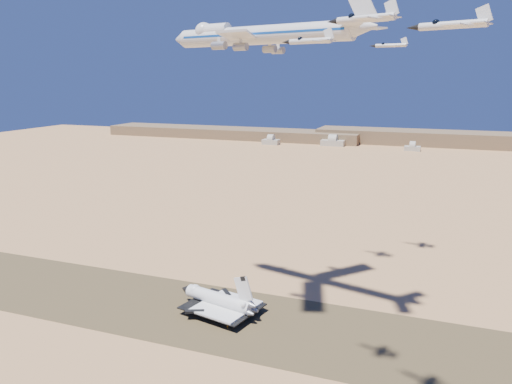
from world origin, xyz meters
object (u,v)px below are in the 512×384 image
(crew_b, at_px, (228,326))
(shuttle, at_px, (218,301))
(chase_jet_c, at_px, (451,25))
(crew_c, at_px, (234,326))
(chase_jet_a, at_px, (309,41))
(chase_jet_e, at_px, (390,45))
(chase_jet_b, at_px, (364,18))
(carrier_747, at_px, (255,35))
(crew_a, at_px, (235,323))
(chase_jet_d, at_px, (335,34))

(crew_b, bearing_deg, shuttle, -4.97)
(chase_jet_c, bearing_deg, crew_c, 160.52)
(chase_jet_a, distance_m, chase_jet_e, 114.20)
(chase_jet_c, bearing_deg, crew_b, 161.80)
(crew_b, xyz_separation_m, chase_jet_b, (49.88, -43.77, 97.78))
(carrier_747, xyz_separation_m, chase_jet_a, (31.63, -47.96, -5.62))
(crew_a, height_order, chase_jet_b, chase_jet_b)
(crew_c, xyz_separation_m, chase_jet_a, (33.52, -31.20, 94.79))
(crew_a, relative_size, chase_jet_d, 0.10)
(chase_jet_c, relative_size, chase_jet_d, 0.95)
(shuttle, relative_size, crew_b, 19.31)
(chase_jet_a, distance_m, chase_jet_b, 20.12)
(crew_a, xyz_separation_m, chase_jet_c, (64.52, -55.45, 95.38))
(chase_jet_d, bearing_deg, crew_b, -95.68)
(chase_jet_a, bearing_deg, chase_jet_e, 102.19)
(crew_a, bearing_deg, chase_jet_a, -144.21)
(shuttle, height_order, crew_c, shuttle)
(crew_b, height_order, chase_jet_d, chase_jet_d)
(crew_c, relative_size, chase_jet_d, 0.12)
(chase_jet_b, distance_m, chase_jet_e, 127.71)
(carrier_747, xyz_separation_m, crew_a, (-2.18, -14.72, -100.51))
(crew_c, bearing_deg, chase_jet_e, -99.26)
(chase_jet_e, bearing_deg, chase_jet_d, -124.24)
(chase_jet_b, bearing_deg, chase_jet_d, 126.97)
(shuttle, distance_m, chase_jet_e, 130.82)
(chase_jet_a, height_order, chase_jet_e, chase_jet_e)
(carrier_747, bearing_deg, chase_jet_e, 73.36)
(crew_b, distance_m, chase_jet_c, 127.21)
(crew_a, bearing_deg, chase_jet_b, -143.73)
(crew_a, distance_m, chase_jet_c, 127.81)
(chase_jet_e, bearing_deg, crew_c, -109.90)
(crew_b, xyz_separation_m, chase_jet_a, (35.32, -30.23, 94.76))
(crew_c, bearing_deg, crew_a, -65.27)
(carrier_747, bearing_deg, shuttle, -137.09)
(crew_a, bearing_deg, shuttle, 42.72)
(chase_jet_a, height_order, chase_jet_d, chase_jet_d)
(chase_jet_c, bearing_deg, chase_jet_d, 131.41)
(crew_c, bearing_deg, chase_jet_a, 153.56)
(carrier_747, bearing_deg, chase_jet_a, -43.25)
(chase_jet_d, bearing_deg, carrier_747, -98.94)
(crew_c, bearing_deg, crew_b, 44.77)
(shuttle, bearing_deg, carrier_747, 42.38)
(shuttle, relative_size, chase_jet_a, 2.59)
(chase_jet_c, bearing_deg, crew_a, 159.59)
(crew_b, height_order, chase_jet_a, chase_jet_a)
(chase_jet_a, bearing_deg, chase_jet_b, -27.49)
(crew_a, height_order, crew_c, crew_c)
(shuttle, relative_size, chase_jet_d, 2.35)
(chase_jet_d, distance_m, chase_jet_e, 30.37)
(crew_b, distance_m, chase_jet_b, 118.17)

